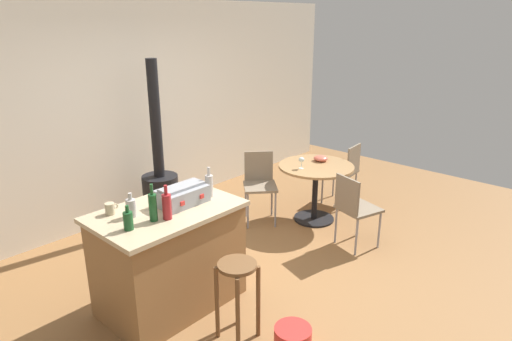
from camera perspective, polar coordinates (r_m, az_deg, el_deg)
ground_plane at (r=4.55m, az=1.37°, el=-13.95°), size 8.80×8.80×0.00m
back_wall at (r=5.81m, az=-17.00°, el=7.01°), size 8.00×0.10×2.70m
kitchen_island at (r=4.08m, az=-10.96°, el=-10.82°), size 1.23×0.80×0.93m
wooden_stool at (r=3.62m, az=-2.38°, el=-14.42°), size 0.31×0.31×0.67m
dining_table at (r=5.64m, az=7.60°, el=-1.01°), size 0.93×0.93×0.74m
folding_chair_near at (r=5.06m, az=12.42°, el=-4.42°), size 0.50×0.50×0.85m
folding_chair_far at (r=6.22m, az=11.26°, el=0.15°), size 0.44×0.44×0.86m
folding_chair_left at (r=5.61m, az=0.47°, el=-1.37°), size 0.56×0.56×0.88m
wood_stove at (r=5.65m, az=-12.08°, el=-2.02°), size 0.44×0.45×2.03m
toolbox at (r=3.93m, az=-9.38°, el=-3.10°), size 0.42×0.27×0.17m
bottle_0 at (r=3.56m, az=-15.98°, el=-6.12°), size 0.07×0.07×0.20m
bottle_1 at (r=3.77m, az=-15.64°, el=-4.57°), size 0.08×0.08×0.21m
bottle_2 at (r=3.64m, az=-13.01°, el=-4.52°), size 0.07×0.07×0.31m
bottle_3 at (r=3.65m, az=-11.30°, el=-4.46°), size 0.07×0.07×0.29m
bottle_4 at (r=4.05m, az=-5.99°, el=-1.87°), size 0.07×0.07×0.28m
cup_0 at (r=3.88m, az=-18.09°, el=-4.64°), size 0.12×0.08×0.10m
cup_1 at (r=4.23m, az=-7.78°, el=-1.96°), size 0.11×0.07×0.08m
wine_glass at (r=5.41m, az=5.82°, el=1.32°), size 0.07×0.07×0.14m
serving_bowl at (r=5.75m, az=8.25°, el=1.55°), size 0.18×0.18×0.07m
plastic_bucket at (r=3.70m, az=4.69°, el=-20.78°), size 0.29×0.29×0.22m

